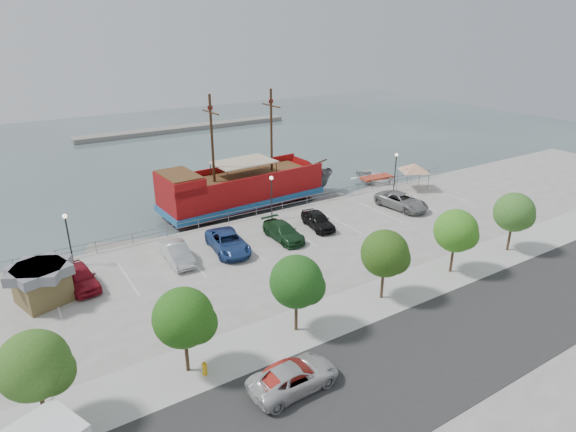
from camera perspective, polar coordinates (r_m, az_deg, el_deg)
ground at (r=41.95m, az=2.62°, el=-4.40°), size 160.00×160.00×0.00m
land_slab at (r=29.91m, az=27.57°, el=-18.42°), size 100.00×58.00×1.20m
street at (r=31.55m, az=19.93°, el=-13.40°), size 100.00×8.00×0.04m
sidewalk at (r=34.75m, az=12.20°, el=-8.97°), size 100.00×4.00×0.05m
seawall_railing at (r=47.39m, az=-2.73°, el=0.79°), size 50.00×0.06×1.00m
far_shore at (r=93.20m, az=-11.96°, el=10.17°), size 40.00×3.00×0.80m
pirate_ship at (r=52.19m, az=-4.02°, el=3.50°), size 20.56×6.77×12.86m
patrol_boat at (r=55.48m, az=2.78°, el=3.64°), size 6.59×3.28×2.44m
speedboat at (r=59.92m, az=10.44°, el=4.15°), size 5.28×7.00×1.37m
dock_west at (r=44.80m, az=-18.24°, el=-3.48°), size 7.41×4.30×0.41m
dock_mid at (r=53.13m, az=4.20°, el=1.60°), size 7.07×4.65×0.39m
dock_east at (r=57.91m, az=10.51°, el=3.04°), size 7.89×3.47×0.44m
shed at (r=36.37m, az=-27.18°, el=-7.06°), size 4.10×4.10×2.70m
canopy_tent at (r=55.78m, az=14.78°, el=6.04°), size 5.26×5.26×3.47m
street_van at (r=26.01m, az=0.72°, el=-18.53°), size 4.99×2.42×1.37m
street_sedan at (r=26.14m, az=0.65°, el=-18.37°), size 4.00×1.42×1.31m
fire_hydrant at (r=27.27m, az=-9.86°, el=-17.33°), size 0.29×0.29×0.83m
lamp_post_left at (r=40.17m, az=-24.69°, el=-1.56°), size 0.36×0.36×4.28m
lamp_post_mid at (r=45.51m, az=-1.97°, el=3.13°), size 0.36×0.36×4.28m
lamp_post_right at (r=54.96m, az=12.64°, el=5.92°), size 0.36×0.36×4.28m
tree_a at (r=25.10m, az=-27.54°, el=-15.58°), size 3.30×3.20×5.00m
tree_b at (r=26.02m, az=-11.93°, el=-11.86°), size 3.30×3.20×5.00m
tree_c at (r=28.66m, az=1.32°, el=-7.93°), size 3.30×3.20×5.00m
tree_d at (r=32.62m, az=11.66°, el=-4.51°), size 3.30×3.20×5.00m
tree_e at (r=37.48m, az=19.48°, el=-1.79°), size 3.30×3.20×5.00m
tree_f at (r=42.94m, az=25.39°, el=0.29°), size 3.30×3.20×5.00m
parked_car_a at (r=37.47m, az=-23.40°, el=-6.66°), size 2.29×4.78×1.57m
parked_car_b at (r=38.88m, az=-12.99°, el=-4.33°), size 1.76×4.61×1.50m
parked_car_c at (r=40.00m, az=-7.13°, el=-3.10°), size 3.16×5.81×1.55m
parked_car_d at (r=41.84m, az=-0.56°, el=-1.86°), size 2.02×4.94×1.43m
parked_car_e at (r=44.26m, az=3.57°, el=-0.47°), size 2.43×4.66×1.51m
parked_car_g at (r=50.16m, az=13.31°, el=1.74°), size 3.27×5.93×1.57m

